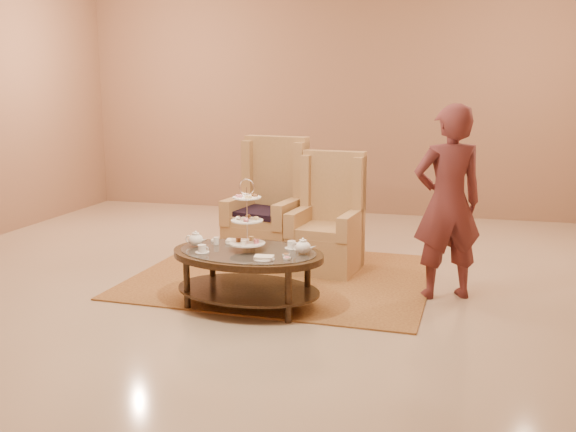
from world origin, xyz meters
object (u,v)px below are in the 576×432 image
(tea_table, at_px, (248,261))
(person, at_px, (448,203))
(armchair_right, at_px, (328,231))
(armchair_left, at_px, (269,219))

(tea_table, xyz_separation_m, person, (1.60, 0.69, 0.45))
(armchair_right, bearing_deg, person, -20.79)
(armchair_right, bearing_deg, tea_table, -101.33)
(armchair_left, bearing_deg, person, -15.03)
(tea_table, relative_size, person, 0.82)
(armchair_right, bearing_deg, armchair_left, 170.01)
(person, bearing_deg, tea_table, 1.02)
(armchair_left, height_order, armchair_right, armchair_left)
(armchair_right, relative_size, person, 0.71)
(tea_table, distance_m, armchair_left, 1.54)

